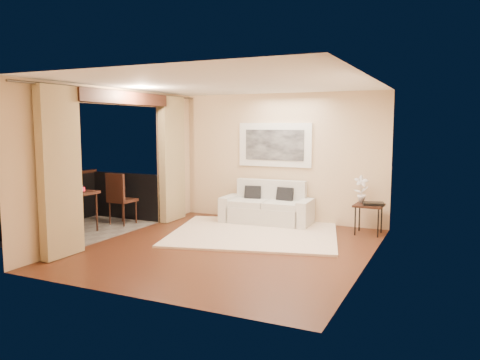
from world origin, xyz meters
The scene contains 18 objects.
floor centered at (0.00, 0.00, 0.00)m, with size 5.00×5.00×0.00m, color #572C19.
room_shell centered at (-2.13, 0.00, 2.52)m, with size 5.00×6.40×5.00m.
balcony centered at (-3.31, 0.00, 0.18)m, with size 1.81×2.60×1.17m.
curtains centered at (-2.11, 0.00, 1.34)m, with size 0.16×4.80×2.64m.
artwork centered at (-0.13, 2.46, 1.62)m, with size 1.62×0.07×0.92m.
rug centered at (-0.01, 1.10, 0.02)m, with size 3.03×2.64×0.04m, color #FDE5CB.
sofa centered at (-0.14, 2.09, 0.31)m, with size 1.89×0.88×0.89m.
side_table centered at (1.93, 2.00, 0.51)m, with size 0.54×0.54×0.56m.
tray centered at (2.01, 1.97, 0.59)m, with size 0.38×0.28×0.05m, color black.
orchid centered at (1.75, 2.14, 0.83)m, with size 0.28×0.19×0.52m, color white.
bistro_table centered at (-3.14, -0.22, 0.71)m, with size 0.69×0.69×0.79m.
balcony_chair_far centered at (-2.84, 0.68, 0.62)m, with size 0.48×0.49×1.07m.
balcony_chair_near centered at (-2.96, -0.70, 0.62)m, with size 0.50×0.51×1.06m.
ice_bucket centered at (-3.25, -0.16, 0.89)m, with size 0.18×0.18×0.20m, color silver.
candle centered at (-3.04, -0.09, 0.83)m, with size 0.06×0.06×0.07m, color red.
vase centered at (-3.17, -0.39, 0.88)m, with size 0.04×0.04×0.18m, color silver.
glass_a centered at (-2.97, -0.33, 0.85)m, with size 0.06×0.06×0.12m, color white.
glass_b centered at (-3.02, -0.18, 0.85)m, with size 0.06×0.06×0.12m, color silver.
Camera 1 is at (3.37, -6.82, 2.04)m, focal length 35.00 mm.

